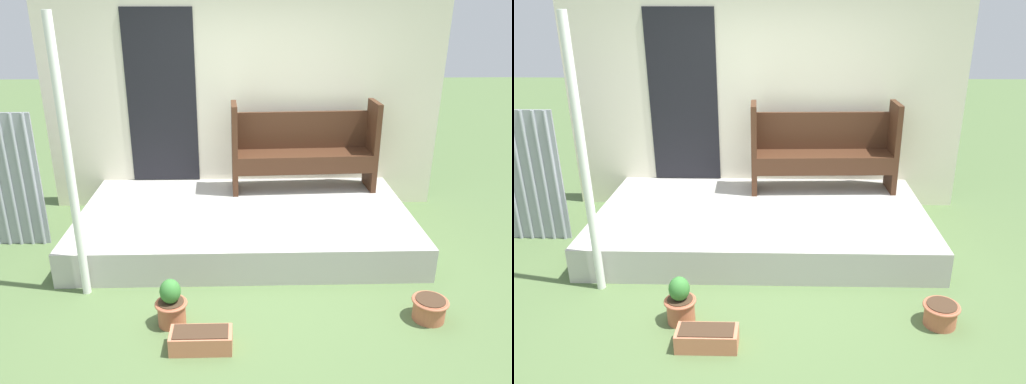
{
  "view_description": "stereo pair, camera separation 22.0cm",
  "coord_description": "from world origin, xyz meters",
  "views": [
    {
      "loc": [
        -0.04,
        -3.9,
        2.47
      ],
      "look_at": [
        0.07,
        0.33,
        0.79
      ],
      "focal_mm": 35.0,
      "sensor_mm": 36.0,
      "label": 1
    },
    {
      "loc": [
        0.18,
        -3.9,
        2.47
      ],
      "look_at": [
        0.07,
        0.33,
        0.79
      ],
      "focal_mm": 35.0,
      "sensor_mm": 36.0,
      "label": 2
    }
  ],
  "objects": [
    {
      "name": "flower_pot_left",
      "position": [
        -0.62,
        -0.54,
        0.18
      ],
      "size": [
        0.26,
        0.26,
        0.41
      ],
      "color": "#B26042",
      "rests_on": "ground_plane"
    },
    {
      "name": "flower_pot_middle",
      "position": [
        1.46,
        -0.54,
        0.11
      ],
      "size": [
        0.3,
        0.3,
        0.19
      ],
      "color": "#B26042",
      "rests_on": "ground_plane"
    },
    {
      "name": "porch_slab",
      "position": [
        -0.03,
        0.96,
        0.17
      ],
      "size": [
        3.46,
        1.91,
        0.34
      ],
      "color": "#B2AFA8",
      "rests_on": "ground_plane"
    },
    {
      "name": "planter_box_rect",
      "position": [
        -0.37,
        -0.85,
        0.08
      ],
      "size": [
        0.46,
        0.21,
        0.16
      ],
      "color": "#C67251",
      "rests_on": "ground_plane"
    },
    {
      "name": "support_post",
      "position": [
        -1.44,
        -0.06,
        1.19
      ],
      "size": [
        0.07,
        0.07,
        2.37
      ],
      "color": "white",
      "rests_on": "ground_plane"
    },
    {
      "name": "bench",
      "position": [
        0.65,
        1.59,
        0.85
      ],
      "size": [
        1.66,
        0.47,
        1.02
      ],
      "rotation": [
        0.0,
        0.0,
        0.04
      ],
      "color": "#422616",
      "rests_on": "porch_slab"
    },
    {
      "name": "ground_plane",
      "position": [
        0.0,
        0.0,
        0.0
      ],
      "size": [
        24.0,
        24.0,
        0.0
      ],
      "primitive_type": "plane",
      "color": "#516B3D"
    },
    {
      "name": "house_wall",
      "position": [
        -0.07,
        1.94,
        1.3
      ],
      "size": [
        4.66,
        0.08,
        2.6
      ],
      "color": "beige",
      "rests_on": "ground_plane"
    }
  ]
}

